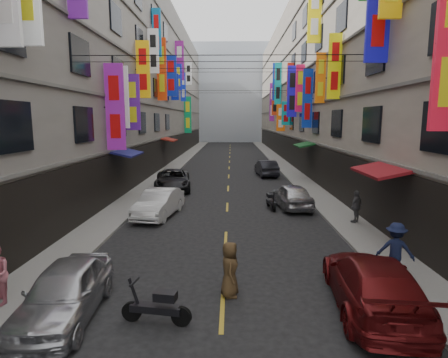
{
  "coord_description": "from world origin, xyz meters",
  "views": [
    {
      "loc": [
        0.23,
        2.75,
        5.02
      ],
      "look_at": [
        0.07,
        10.71,
        3.76
      ],
      "focal_mm": 30.0,
      "sensor_mm": 36.0,
      "label": 1
    }
  ],
  "objects_px": {
    "scooter_crossing": "(157,307)",
    "car_left_mid": "(159,203)",
    "car_left_far": "(173,180)",
    "car_right_far": "(266,168)",
    "car_right_mid": "(292,196)",
    "pedestrian_rnear": "(396,250)",
    "car_right_near": "(373,283)",
    "pedestrian_rfar": "(356,206)",
    "scooter_far_right": "(271,201)",
    "pedestrian_crossing": "(230,269)",
    "car_left_near": "(65,292)"
  },
  "relations": [
    {
      "from": "scooter_crossing",
      "to": "car_left_mid",
      "type": "bearing_deg",
      "value": 20.08
    },
    {
      "from": "car_left_far",
      "to": "car_right_far",
      "type": "bearing_deg",
      "value": 35.95
    },
    {
      "from": "car_right_mid",
      "to": "pedestrian_rnear",
      "type": "distance_m",
      "value": 9.98
    },
    {
      "from": "scooter_crossing",
      "to": "car_right_near",
      "type": "height_order",
      "value": "car_right_near"
    },
    {
      "from": "scooter_crossing",
      "to": "pedestrian_rnear",
      "type": "relative_size",
      "value": 1.03
    },
    {
      "from": "car_left_mid",
      "to": "pedestrian_rnear",
      "type": "relative_size",
      "value": 2.49
    },
    {
      "from": "pedestrian_rfar",
      "to": "scooter_far_right",
      "type": "bearing_deg",
      "value": -83.32
    },
    {
      "from": "scooter_far_right",
      "to": "car_left_far",
      "type": "bearing_deg",
      "value": -49.04
    },
    {
      "from": "scooter_crossing",
      "to": "pedestrian_rfar",
      "type": "xyz_separation_m",
      "value": [
        7.85,
        9.05,
        0.46
      ]
    },
    {
      "from": "pedestrian_rnear",
      "to": "pedestrian_crossing",
      "type": "xyz_separation_m",
      "value": [
        -5.21,
        -1.22,
        -0.18
      ]
    },
    {
      "from": "car_left_near",
      "to": "car_left_mid",
      "type": "bearing_deg",
      "value": 84.65
    },
    {
      "from": "car_right_far",
      "to": "car_right_mid",
      "type": "bearing_deg",
      "value": 85.55
    },
    {
      "from": "scooter_far_right",
      "to": "car_right_near",
      "type": "relative_size",
      "value": 0.36
    },
    {
      "from": "car_right_near",
      "to": "car_left_mid",
      "type": "bearing_deg",
      "value": -46.14
    },
    {
      "from": "car_left_near",
      "to": "pedestrian_rfar",
      "type": "relative_size",
      "value": 2.62
    },
    {
      "from": "car_left_near",
      "to": "pedestrian_rnear",
      "type": "bearing_deg",
      "value": 11.99
    },
    {
      "from": "scooter_crossing",
      "to": "pedestrian_rnear",
      "type": "xyz_separation_m",
      "value": [
        7.0,
        2.73,
        0.55
      ]
    },
    {
      "from": "car_left_far",
      "to": "car_right_near",
      "type": "distance_m",
      "value": 18.89
    },
    {
      "from": "scooter_crossing",
      "to": "pedestrian_crossing",
      "type": "height_order",
      "value": "pedestrian_crossing"
    },
    {
      "from": "car_right_near",
      "to": "pedestrian_crossing",
      "type": "bearing_deg",
      "value": -4.36
    },
    {
      "from": "car_left_far",
      "to": "pedestrian_crossing",
      "type": "bearing_deg",
      "value": -83.31
    },
    {
      "from": "scooter_far_right",
      "to": "pedestrian_rnear",
      "type": "distance_m",
      "value": 9.93
    },
    {
      "from": "car_left_near",
      "to": "pedestrian_rnear",
      "type": "relative_size",
      "value": 2.37
    },
    {
      "from": "scooter_far_right",
      "to": "pedestrian_rfar",
      "type": "distance_m",
      "value": 4.94
    },
    {
      "from": "scooter_crossing",
      "to": "pedestrian_rfar",
      "type": "distance_m",
      "value": 11.99
    },
    {
      "from": "car_left_far",
      "to": "car_right_far",
      "type": "xyz_separation_m",
      "value": [
        7.4,
        7.04,
        -0.02
      ]
    },
    {
      "from": "pedestrian_rnear",
      "to": "pedestrian_crossing",
      "type": "distance_m",
      "value": 5.35
    },
    {
      "from": "car_right_near",
      "to": "car_right_mid",
      "type": "height_order",
      "value": "car_right_near"
    },
    {
      "from": "car_left_near",
      "to": "car_right_mid",
      "type": "distance_m",
      "value": 14.53
    },
    {
      "from": "car_left_near",
      "to": "car_right_near",
      "type": "relative_size",
      "value": 0.82
    },
    {
      "from": "pedestrian_crossing",
      "to": "pedestrian_rfar",
      "type": "bearing_deg",
      "value": -41.67
    },
    {
      "from": "car_left_near",
      "to": "car_right_far",
      "type": "xyz_separation_m",
      "value": [
        7.4,
        24.75,
        0.01
      ]
    },
    {
      "from": "scooter_crossing",
      "to": "scooter_far_right",
      "type": "xyz_separation_m",
      "value": [
        4.08,
        12.21,
        0.0
      ]
    },
    {
      "from": "car_right_far",
      "to": "pedestrian_rfar",
      "type": "xyz_separation_m",
      "value": [
        2.85,
        -15.94,
        0.19
      ]
    },
    {
      "from": "pedestrian_crossing",
      "to": "scooter_crossing",
      "type": "bearing_deg",
      "value": 127.39
    },
    {
      "from": "car_right_far",
      "to": "pedestrian_rfar",
      "type": "distance_m",
      "value": 16.2
    },
    {
      "from": "car_right_near",
      "to": "pedestrian_rfar",
      "type": "height_order",
      "value": "pedestrian_rfar"
    },
    {
      "from": "car_left_near",
      "to": "car_left_mid",
      "type": "height_order",
      "value": "car_left_mid"
    },
    {
      "from": "car_right_mid",
      "to": "car_left_mid",
      "type": "bearing_deg",
      "value": 9.33
    },
    {
      "from": "car_left_far",
      "to": "pedestrian_rfar",
      "type": "height_order",
      "value": "pedestrian_rfar"
    },
    {
      "from": "car_left_near",
      "to": "car_right_far",
      "type": "bearing_deg",
      "value": 70.51
    },
    {
      "from": "scooter_crossing",
      "to": "scooter_far_right",
      "type": "relative_size",
      "value": 1.0
    },
    {
      "from": "car_left_mid",
      "to": "scooter_far_right",
      "type": "bearing_deg",
      "value": 25.81
    },
    {
      "from": "car_left_far",
      "to": "pedestrian_rnear",
      "type": "relative_size",
      "value": 3.04
    },
    {
      "from": "scooter_far_right",
      "to": "car_left_near",
      "type": "height_order",
      "value": "car_left_near"
    },
    {
      "from": "pedestrian_rfar",
      "to": "pedestrian_crossing",
      "type": "xyz_separation_m",
      "value": [
        -6.06,
        -7.54,
        -0.1
      ]
    },
    {
      "from": "car_right_far",
      "to": "scooter_crossing",
      "type": "bearing_deg",
      "value": 72.83
    },
    {
      "from": "pedestrian_rnear",
      "to": "pedestrian_crossing",
      "type": "relative_size",
      "value": 1.08
    },
    {
      "from": "scooter_far_right",
      "to": "car_left_far",
      "type": "relative_size",
      "value": 0.34
    },
    {
      "from": "car_left_near",
      "to": "car_right_near",
      "type": "height_order",
      "value": "car_right_near"
    }
  ]
}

